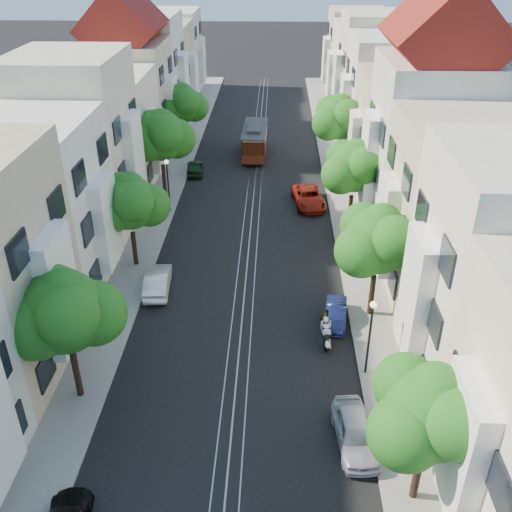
# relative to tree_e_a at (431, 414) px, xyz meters

# --- Properties ---
(ground) EXTENTS (200.00, 200.00, 0.00)m
(ground) POSITION_rel_tree_e_a_xyz_m (-7.26, 31.02, -4.40)
(ground) COLOR black
(ground) RESTS_ON ground
(sidewalk_east) EXTENTS (2.50, 80.00, 0.12)m
(sidewalk_east) POSITION_rel_tree_e_a_xyz_m (-0.01, 31.02, -4.34)
(sidewalk_east) COLOR gray
(sidewalk_east) RESTS_ON ground
(sidewalk_west) EXTENTS (2.50, 80.00, 0.12)m
(sidewalk_west) POSITION_rel_tree_e_a_xyz_m (-14.51, 31.02, -4.34)
(sidewalk_west) COLOR gray
(sidewalk_west) RESTS_ON ground
(rail_left) EXTENTS (0.06, 80.00, 0.02)m
(rail_left) POSITION_rel_tree_e_a_xyz_m (-7.81, 31.02, -4.39)
(rail_left) COLOR gray
(rail_left) RESTS_ON ground
(rail_slot) EXTENTS (0.06, 80.00, 0.02)m
(rail_slot) POSITION_rel_tree_e_a_xyz_m (-7.26, 31.02, -4.39)
(rail_slot) COLOR gray
(rail_slot) RESTS_ON ground
(rail_right) EXTENTS (0.06, 80.00, 0.02)m
(rail_right) POSITION_rel_tree_e_a_xyz_m (-6.71, 31.02, -4.39)
(rail_right) COLOR gray
(rail_right) RESTS_ON ground
(lane_line) EXTENTS (0.08, 80.00, 0.01)m
(lane_line) POSITION_rel_tree_e_a_xyz_m (-7.26, 31.02, -4.40)
(lane_line) COLOR tan
(lane_line) RESTS_ON ground
(townhouses_east) EXTENTS (7.75, 72.00, 12.00)m
(townhouses_east) POSITION_rel_tree_e_a_xyz_m (4.61, 30.94, 0.79)
(townhouses_east) COLOR beige
(townhouses_east) RESTS_ON ground
(townhouses_west) EXTENTS (7.75, 72.00, 11.76)m
(townhouses_west) POSITION_rel_tree_e_a_xyz_m (-19.13, 30.94, 0.68)
(townhouses_west) COLOR silver
(townhouses_west) RESTS_ON ground
(tree_e_a) EXTENTS (4.72, 3.87, 6.27)m
(tree_e_a) POSITION_rel_tree_e_a_xyz_m (0.00, 0.00, 0.00)
(tree_e_a) COLOR black
(tree_e_a) RESTS_ON ground
(tree_e_b) EXTENTS (4.93, 4.08, 6.68)m
(tree_e_b) POSITION_rel_tree_e_a_xyz_m (0.00, 12.00, 0.34)
(tree_e_b) COLOR black
(tree_e_b) RESTS_ON ground
(tree_e_c) EXTENTS (4.84, 3.99, 6.52)m
(tree_e_c) POSITION_rel_tree_e_a_xyz_m (0.00, 23.00, 0.20)
(tree_e_c) COLOR black
(tree_e_c) RESTS_ON ground
(tree_e_d) EXTENTS (5.01, 4.16, 6.85)m
(tree_e_d) POSITION_rel_tree_e_a_xyz_m (0.00, 34.00, 0.47)
(tree_e_d) COLOR black
(tree_e_d) RESTS_ON ground
(tree_w_a) EXTENTS (4.93, 4.08, 6.68)m
(tree_w_a) POSITION_rel_tree_e_a_xyz_m (-14.40, 5.00, 0.34)
(tree_w_a) COLOR black
(tree_w_a) RESTS_ON ground
(tree_w_b) EXTENTS (4.72, 3.87, 6.27)m
(tree_w_b) POSITION_rel_tree_e_a_xyz_m (-14.40, 17.00, 0.00)
(tree_w_b) COLOR black
(tree_w_b) RESTS_ON ground
(tree_w_c) EXTENTS (5.13, 4.28, 7.09)m
(tree_w_c) POSITION_rel_tree_e_a_xyz_m (-14.40, 28.00, 0.67)
(tree_w_c) COLOR black
(tree_w_c) RESTS_ON ground
(tree_w_d) EXTENTS (4.84, 3.99, 6.52)m
(tree_w_d) POSITION_rel_tree_e_a_xyz_m (-14.40, 39.00, 0.20)
(tree_w_d) COLOR black
(tree_w_d) RESTS_ON ground
(lamp_east) EXTENTS (0.32, 0.32, 4.16)m
(lamp_east) POSITION_rel_tree_e_a_xyz_m (-0.96, 7.02, -1.55)
(lamp_east) COLOR black
(lamp_east) RESTS_ON ground
(lamp_west) EXTENTS (0.32, 0.32, 4.16)m
(lamp_west) POSITION_rel_tree_e_a_xyz_m (-13.56, 25.02, -1.55)
(lamp_west) COLOR black
(lamp_west) RESTS_ON ground
(sportbike_rider) EXTENTS (0.58, 2.11, 1.71)m
(sportbike_rider) POSITION_rel_tree_e_a_xyz_m (-2.79, 9.33, -3.47)
(sportbike_rider) COLOR black
(sportbike_rider) RESTS_ON ground
(cable_car) EXTENTS (2.39, 7.15, 2.73)m
(cable_car) POSITION_rel_tree_e_a_xyz_m (-7.51, 38.20, -2.78)
(cable_car) COLOR black
(cable_car) RESTS_ON ground
(parked_car_e_near) EXTENTS (1.92, 4.03, 1.33)m
(parked_car_e_near) POSITION_rel_tree_e_a_xyz_m (-2.01, 2.61, -3.73)
(parked_car_e_near) COLOR #B0B4BC
(parked_car_e_near) RESTS_ON ground
(parked_car_e_mid) EXTENTS (1.51, 3.34, 1.06)m
(parked_car_e_mid) POSITION_rel_tree_e_a_xyz_m (-2.06, 11.25, -3.87)
(parked_car_e_mid) COLOR #0D1641
(parked_car_e_mid) RESTS_ON ground
(parked_car_e_far) EXTENTS (2.80, 4.98, 1.31)m
(parked_car_e_far) POSITION_rel_tree_e_a_xyz_m (-2.86, 26.74, -3.74)
(parked_car_e_far) COLOR maroon
(parked_car_e_far) RESTS_ON ground
(parked_car_w_mid) EXTENTS (1.72, 4.08, 1.31)m
(parked_car_w_mid) POSITION_rel_tree_e_a_xyz_m (-12.49, 14.12, -3.74)
(parked_car_w_mid) COLOR silver
(parked_car_w_mid) RESTS_ON ground
(parked_car_w_far) EXTENTS (1.74, 3.59, 1.18)m
(parked_car_w_far) POSITION_rel_tree_e_a_xyz_m (-12.70, 33.14, -3.81)
(parked_car_w_far) COLOR black
(parked_car_w_far) RESTS_ON ground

